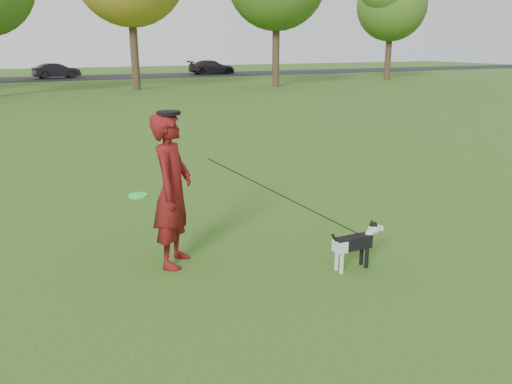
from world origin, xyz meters
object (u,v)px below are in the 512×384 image
dog (357,241)px  car_right (212,67)px  car_mid (56,71)px  man (172,191)px

dog → car_right: bearing=72.2°
car_mid → car_right: 13.68m
car_right → car_mid: bearing=92.1°
man → car_mid: (1.43, 39.53, -0.37)m
dog → car_right: car_right is taller
man → car_right: man is taller
man → car_mid: size_ratio=0.54×
man → car_mid: man is taller
man → dog: size_ratio=2.47×
dog → car_right: size_ratio=0.18×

